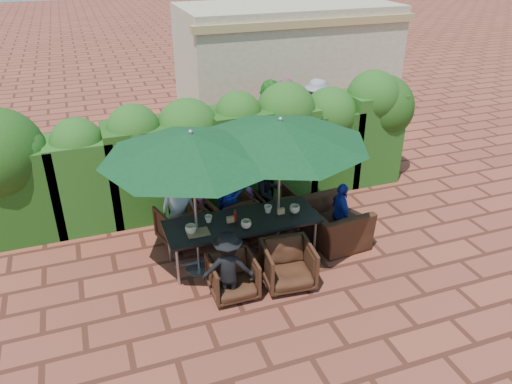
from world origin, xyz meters
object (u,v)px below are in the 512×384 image
object	(u,v)px
dining_table	(242,224)
chair_far_right	(275,206)
chair_far_mid	(230,213)
chair_near_right	(288,263)
chair_near_left	(233,275)
umbrella_right	(280,132)
chair_end_right	(333,217)
chair_far_left	(182,223)
umbrella_left	(191,145)

from	to	relation	value
dining_table	chair_far_right	world-z (taller)	dining_table
chair_far_mid	chair_near_right	bearing A→B (deg)	89.95
chair_near_right	chair_near_left	bearing A→B (deg)	-177.45
umbrella_right	chair_end_right	xyz separation A→B (m)	(1.03, -0.06, -1.71)
chair_end_right	chair_far_right	bearing A→B (deg)	31.77
chair_near_right	chair_far_mid	bearing A→B (deg)	108.52
umbrella_right	chair_far_left	distance (m)	2.51
chair_far_right	chair_near_right	distance (m)	1.89
chair_end_right	dining_table	bearing A→B (deg)	83.72
umbrella_right	chair_near_left	xyz separation A→B (m)	(-1.09, -0.86, -1.86)
dining_table	chair_end_right	xyz separation A→B (m)	(1.68, -0.05, -0.18)
umbrella_right	chair_near_right	xyz separation A→B (m)	(-0.20, -0.91, -1.83)
chair_near_left	chair_near_right	size ratio (longest dim) A/B	0.91
umbrella_left	chair_end_right	xyz separation A→B (m)	(2.46, 0.00, -1.71)
chair_near_left	chair_end_right	xyz separation A→B (m)	(2.12, 0.80, 0.14)
dining_table	chair_near_right	xyz separation A→B (m)	(0.45, -0.90, -0.29)
chair_far_left	chair_far_mid	world-z (taller)	chair_far_mid
chair_end_right	umbrella_right	bearing A→B (deg)	81.95
chair_far_left	chair_far_mid	size ratio (longest dim) A/B	0.95
chair_far_mid	chair_far_left	bearing A→B (deg)	-12.93
dining_table	umbrella_right	xyz separation A→B (m)	(0.65, 0.01, 1.54)
umbrella_left	chair_far_mid	size ratio (longest dim) A/B	3.37
chair_near_right	chair_far_right	bearing A→B (deg)	79.76
chair_far_right	chair_end_right	bearing A→B (deg)	121.43
chair_far_left	chair_near_left	xyz separation A→B (m)	(0.41, -1.71, -0.03)
dining_table	chair_far_mid	world-z (taller)	chair_far_mid
chair_near_right	dining_table	bearing A→B (deg)	122.22
chair_far_mid	chair_near_left	size ratio (longest dim) A/B	1.15
umbrella_right	chair_far_left	xyz separation A→B (m)	(-1.50, 0.85, -1.83)
chair_near_left	chair_near_right	distance (m)	0.89
umbrella_right	chair_end_right	distance (m)	2.00
umbrella_right	chair_far_mid	world-z (taller)	umbrella_right
umbrella_right	chair_near_right	bearing A→B (deg)	-102.13
umbrella_right	chair_far_mid	size ratio (longest dim) A/B	3.50
umbrella_left	chair_far_left	size ratio (longest dim) A/B	3.55
chair_far_mid	chair_far_right	size ratio (longest dim) A/B	1.14
chair_end_right	chair_far_left	bearing A→B (deg)	65.60
dining_table	chair_near_right	world-z (taller)	chair_near_right
chair_far_left	chair_end_right	world-z (taller)	chair_end_right
dining_table	chair_far_right	size ratio (longest dim) A/B	3.58
umbrella_right	chair_far_left	bearing A→B (deg)	150.40
dining_table	umbrella_right	world-z (taller)	umbrella_right
umbrella_right	chair_far_left	world-z (taller)	umbrella_right
dining_table	chair_near_left	size ratio (longest dim) A/B	3.59
chair_end_right	umbrella_left	bearing A→B (deg)	85.53
chair_near_left	umbrella_right	bearing A→B (deg)	38.76
dining_table	chair_far_mid	distance (m)	0.91
chair_far_left	chair_far_right	size ratio (longest dim) A/B	1.08
dining_table	chair_near_left	world-z (taller)	dining_table
umbrella_left	chair_near_left	xyz separation A→B (m)	(0.34, -0.80, -1.86)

